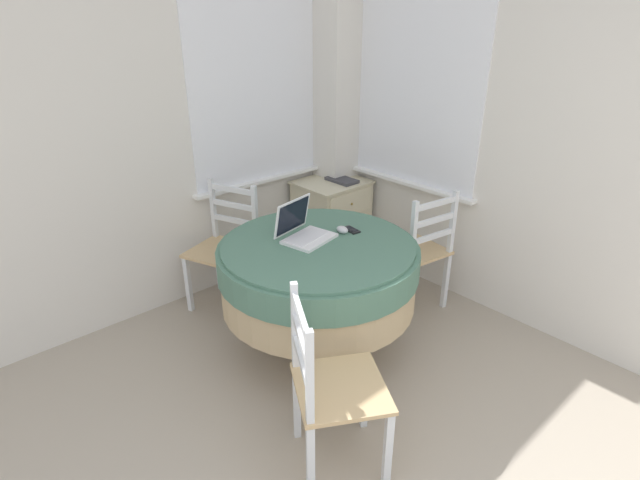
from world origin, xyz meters
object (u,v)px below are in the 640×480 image
at_px(round_dining_table, 318,270).
at_px(dining_chair_camera_near, 331,388).
at_px(computer_mouse, 342,230).
at_px(dining_chair_near_back_window, 225,248).
at_px(cell_phone, 351,230).
at_px(laptop, 303,231).
at_px(dining_chair_near_right_window, 417,252).
at_px(corner_cabinet, 332,221).
at_px(book_on_cabinet, 342,180).

distance_m(round_dining_table, dining_chair_camera_near, 0.88).
distance_m(computer_mouse, dining_chair_near_back_window, 0.97).
bearing_deg(cell_phone, laptop, 159.30).
distance_m(round_dining_table, dining_chair_near_right_window, 0.87).
height_order(computer_mouse, cell_phone, computer_mouse).
relative_size(dining_chair_near_back_window, dining_chair_near_right_window, 1.00).
bearing_deg(dining_chair_camera_near, cell_phone, 40.26).
bearing_deg(dining_chair_near_right_window, round_dining_table, 174.77).
bearing_deg(laptop, dining_chair_near_back_window, 97.12).
distance_m(laptop, dining_chair_near_back_window, 0.84).
bearing_deg(dining_chair_near_right_window, laptop, 167.49).
xyz_separation_m(corner_cabinet, book_on_cabinet, (0.06, -0.05, 0.36)).
height_order(round_dining_table, book_on_cabinet, round_dining_table).
bearing_deg(computer_mouse, book_on_cabinet, 45.69).
distance_m(dining_chair_camera_near, book_on_cabinet, 2.19).
relative_size(dining_chair_near_back_window, corner_cabinet, 1.28).
bearing_deg(cell_phone, corner_cabinet, 52.76).
bearing_deg(dining_chair_near_back_window, dining_chair_near_right_window, -44.41).
relative_size(cell_phone, dining_chair_near_right_window, 0.14).
distance_m(round_dining_table, dining_chair_near_back_window, 0.89).
relative_size(laptop, dining_chair_near_back_window, 0.38).
bearing_deg(dining_chair_near_back_window, laptop, -82.88).
bearing_deg(dining_chair_camera_near, book_on_cabinet, 44.48).
bearing_deg(laptop, dining_chair_camera_near, -123.17).
distance_m(dining_chair_near_right_window, book_on_cabinet, 0.97).
relative_size(dining_chair_near_right_window, book_on_cabinet, 3.45).
bearing_deg(book_on_cabinet, computer_mouse, -134.31).
relative_size(computer_mouse, book_on_cabinet, 0.32).
bearing_deg(cell_phone, dining_chair_near_right_window, -8.17).
bearing_deg(cell_phone, round_dining_table, -179.02).
relative_size(round_dining_table, dining_chair_near_right_window, 1.32).
xyz_separation_m(dining_chair_near_back_window, dining_chair_near_right_window, (0.97, -0.95, 0.00)).
bearing_deg(dining_chair_camera_near, computer_mouse, 43.13).
bearing_deg(computer_mouse, laptop, 156.32).
relative_size(laptop, corner_cabinet, 0.48).
distance_m(cell_phone, dining_chair_near_back_window, 1.00).
distance_m(dining_chair_near_back_window, dining_chair_camera_near, 1.61).
height_order(dining_chair_near_right_window, dining_chair_camera_near, same).
xyz_separation_m(round_dining_table, computer_mouse, (0.21, 0.02, 0.19)).
bearing_deg(book_on_cabinet, dining_chair_camera_near, -135.52).
xyz_separation_m(cell_phone, corner_cabinet, (0.67, 0.88, -0.40)).
bearing_deg(corner_cabinet, dining_chair_near_back_window, -178.86).
relative_size(corner_cabinet, book_on_cabinet, 2.71).
height_order(dining_chair_near_back_window, dining_chair_camera_near, same).
xyz_separation_m(dining_chair_near_back_window, book_on_cabinet, (1.12, -0.03, 0.27)).
relative_size(laptop, cell_phone, 2.78).
relative_size(computer_mouse, cell_phone, 0.68).
relative_size(round_dining_table, dining_chair_camera_near, 1.32).
height_order(laptop, dining_chair_near_back_window, laptop).
bearing_deg(book_on_cabinet, corner_cabinet, 138.40).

